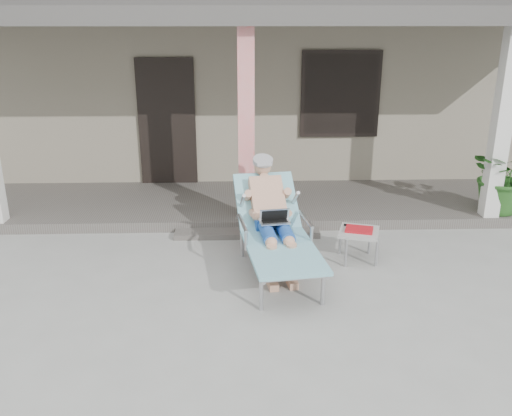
{
  "coord_description": "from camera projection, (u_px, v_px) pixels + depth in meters",
  "views": [
    {
      "loc": [
        -0.11,
        -5.1,
        2.87
      ],
      "look_at": [
        0.08,
        0.6,
        0.85
      ],
      "focal_mm": 38.0,
      "sensor_mm": 36.0,
      "label": 1
    }
  ],
  "objects": [
    {
      "name": "porch_step",
      "position": [
        247.0,
        233.0,
        7.5
      ],
      "size": [
        2.0,
        0.3,
        0.07
      ],
      "primitive_type": "cube",
      "color": "#605B56",
      "rests_on": "ground"
    },
    {
      "name": "potted_palm",
      "position": [
        504.0,
        174.0,
        7.83
      ],
      "size": [
        1.14,
        1.02,
        1.13
      ],
      "primitive_type": "imported",
      "rotation": [
        0.0,
        0.0,
        0.14
      ],
      "color": "#26591E",
      "rests_on": "porch_deck"
    },
    {
      "name": "ground",
      "position": [
        250.0,
        302.0,
        5.76
      ],
      "size": [
        60.0,
        60.0,
        0.0
      ],
      "primitive_type": "plane",
      "color": "#9E9E99",
      "rests_on": "ground"
    },
    {
      "name": "side_table",
      "position": [
        359.0,
        233.0,
        6.65
      ],
      "size": [
        0.58,
        0.58,
        0.42
      ],
      "rotation": [
        0.0,
        0.0,
        -0.29
      ],
      "color": "#A9A9A4",
      "rests_on": "ground"
    },
    {
      "name": "house",
      "position": [
        243.0,
        78.0,
        11.33
      ],
      "size": [
        10.4,
        5.4,
        3.3
      ],
      "color": "gray",
      "rests_on": "ground"
    },
    {
      "name": "lounger",
      "position": [
        274.0,
        204.0,
        6.31
      ],
      "size": [
        1.02,
        2.07,
        1.31
      ],
      "rotation": [
        0.0,
        0.0,
        0.14
      ],
      "color": "#B7B7BC",
      "rests_on": "ground"
    },
    {
      "name": "porch_overhang",
      "position": [
        245.0,
        23.0,
        7.61
      ],
      "size": [
        10.0,
        2.3,
        2.85
      ],
      "color": "silver",
      "rests_on": "porch_deck"
    },
    {
      "name": "porch_deck",
      "position": [
        246.0,
        204.0,
        8.57
      ],
      "size": [
        10.0,
        2.0,
        0.15
      ],
      "primitive_type": "cube",
      "color": "#605B56",
      "rests_on": "ground"
    }
  ]
}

